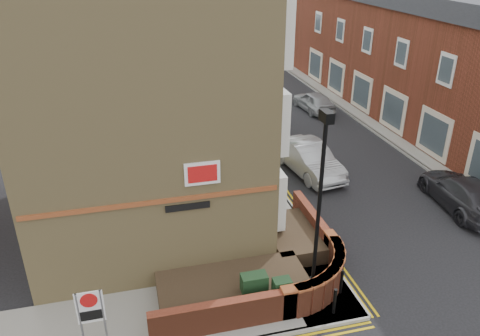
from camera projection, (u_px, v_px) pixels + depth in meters
name	position (u px, v px, depth m)	size (l,w,h in m)	color
pavement_corner	(151.00, 321.00, 14.18)	(13.00, 3.00, 0.12)	gray
pavement_main	(224.00, 134.00, 28.08)	(2.00, 32.00, 0.12)	gray
pavement_far	(414.00, 136.00, 27.91)	(4.00, 40.00, 0.12)	gray
kerb_main_near	(240.00, 133.00, 28.30)	(0.15, 32.00, 0.12)	gray
kerb_main_far	(384.00, 139.00, 27.47)	(0.15, 40.00, 0.12)	gray
yellow_lines_main	(244.00, 133.00, 28.38)	(0.28, 32.00, 0.01)	gold
corner_building	(141.00, 68.00, 17.34)	(8.95, 10.40, 13.60)	#A08955
garden_wall	(253.00, 283.00, 15.87)	(6.80, 6.00, 1.20)	brown
lamppost	(319.00, 211.00, 13.64)	(0.25, 0.50, 6.30)	black
utility_cabinet_large	(254.00, 291.00, 14.44)	(0.80, 0.45, 1.20)	black
utility_cabinet_small	(282.00, 294.00, 14.38)	(0.55, 0.40, 1.10)	black
bollard_near	(335.00, 301.00, 14.23)	(0.11, 0.11, 0.90)	black
bollard_far	(341.00, 281.00, 15.06)	(0.11, 0.11, 0.90)	black
zone_sign	(91.00, 312.00, 12.29)	(0.72, 0.07, 2.20)	slate
far_terrace	(409.00, 54.00, 30.02)	(5.40, 30.40, 8.00)	brown
far_terrace_cream	(295.00, 12.00, 48.36)	(5.40, 12.40, 8.00)	beige
tree_near	(231.00, 65.00, 24.36)	(3.64, 3.65, 6.70)	#382B1E
tree_mid	(203.00, 30.00, 31.14)	(4.03, 4.03, 7.42)	#382B1E
tree_far	(186.00, 18.00, 38.25)	(3.81, 3.81, 7.00)	#382B1E
traffic_light_assembly	(202.00, 57.00, 34.85)	(0.20, 0.16, 4.20)	black
silver_car_near	(309.00, 159.00, 23.18)	(1.66, 4.76, 1.57)	#9A9EA1
red_car_main	(258.00, 123.00, 28.31)	(2.09, 4.52, 1.26)	maroon
grey_car_far	(463.00, 193.00, 20.15)	(1.99, 4.91, 1.42)	#29292E
silver_car_far	(314.00, 101.00, 31.99)	(1.60, 3.97, 1.35)	#999DA0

